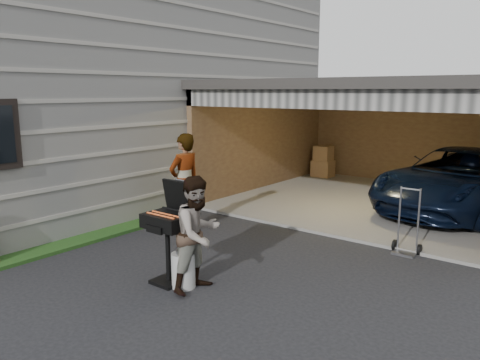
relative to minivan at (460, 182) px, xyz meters
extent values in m
plane|color=black|center=(-2.55, -6.90, -0.68)|extent=(80.00, 80.00, 0.00)
cube|color=#474744|center=(-8.55, -2.90, 2.07)|extent=(7.00, 11.00, 5.50)
cube|color=#605E59|center=(-1.80, -0.40, -0.65)|extent=(6.50, 6.00, 0.06)
cube|color=#4F3524|center=(-1.80, 2.53, 0.67)|extent=(6.50, 0.15, 2.70)
cube|color=#4F3524|center=(-4.97, -0.40, 0.67)|extent=(0.15, 6.00, 2.70)
cube|color=#2D2B28|center=(-1.80, -0.40, 2.12)|extent=(6.80, 6.30, 0.20)
cube|color=#474744|center=(-1.80, -3.32, 1.84)|extent=(6.50, 0.16, 0.36)
cube|color=beige|center=(-1.80, -2.10, 1.94)|extent=(6.00, 2.40, 0.06)
cube|color=brown|center=(-4.35, 1.80, -0.37)|extent=(0.60, 0.50, 0.50)
cube|color=brown|center=(-4.35, 1.80, 0.10)|extent=(0.50, 0.45, 0.45)
imported|color=black|center=(0.00, 0.00, 0.00)|extent=(3.04, 5.21, 1.36)
imported|color=#A3B8CD|center=(-3.87, -4.70, 0.26)|extent=(0.52, 0.73, 1.89)
imported|color=#502F1F|center=(-1.75, -6.60, 0.11)|extent=(0.62, 0.78, 1.58)
cube|color=black|center=(-2.23, -6.70, -0.66)|extent=(0.41, 0.41, 0.05)
cylinder|color=black|center=(-2.23, -6.70, -0.24)|extent=(0.07, 0.07, 0.82)
cube|color=black|center=(-2.23, -6.70, 0.22)|extent=(0.64, 0.45, 0.19)
cube|color=#59595B|center=(-2.23, -6.70, 0.31)|extent=(0.58, 0.39, 0.01)
cube|color=black|center=(-2.23, -6.41, 0.52)|extent=(0.64, 0.12, 0.45)
cylinder|color=#B9B9B4|center=(-1.96, -6.67, -0.44)|extent=(0.39, 0.39, 0.49)
cube|color=slate|center=(0.00, -3.50, -0.66)|extent=(0.37, 0.23, 0.04)
cylinder|color=black|center=(-0.21, -3.38, -0.59)|extent=(0.04, 0.19, 0.19)
cylinder|color=black|center=(0.20, -3.37, -0.59)|extent=(0.04, 0.19, 0.19)
cylinder|color=slate|center=(-0.16, -3.38, -0.11)|extent=(0.03, 0.03, 1.09)
cylinder|color=slate|center=(0.15, -3.37, -0.11)|extent=(0.03, 0.03, 1.09)
cylinder|color=slate|center=(0.00, -3.38, 0.41)|extent=(0.31, 0.04, 0.03)
camera|label=1|loc=(2.39, -10.98, 1.99)|focal=35.00mm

